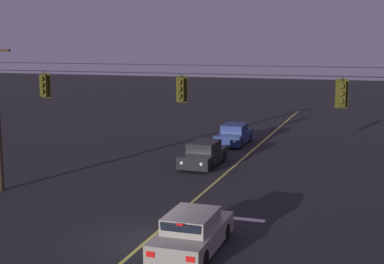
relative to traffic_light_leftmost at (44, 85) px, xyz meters
name	(u,v)px	position (x,y,z in m)	size (l,w,h in m)	color
ground_plane	(146,242)	(6.70, -4.22, -5.12)	(180.00, 180.00, 0.00)	black
lane_centre_stripe	(222,177)	(6.70, 6.02, -5.12)	(0.14, 60.00, 0.01)	#D1C64C
stop_bar_paint	(224,217)	(8.60, -0.58, -5.12)	(3.40, 0.36, 0.01)	silver
signal_span_assembly	(184,122)	(6.70, 0.02, -1.38)	(20.50, 0.32, 7.17)	#2D2116
traffic_light_leftmost	(44,85)	(0.00, 0.00, 0.00)	(0.48, 0.41, 1.22)	black
traffic_light_left_inner	(181,89)	(6.54, 0.00, 0.00)	(0.48, 0.41, 1.22)	black
traffic_light_centre	(341,94)	(13.00, 0.00, 0.00)	(0.48, 0.41, 1.22)	black
car_waiting_near_lane	(192,233)	(8.55, -4.53, -4.47)	(1.80, 4.33, 1.39)	gray
car_oncoming_lead	(204,154)	(4.97, 8.33, -4.47)	(1.80, 4.42, 1.39)	black
car_oncoming_trailing	(234,135)	(4.98, 15.55, -4.47)	(1.80, 4.42, 1.39)	navy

